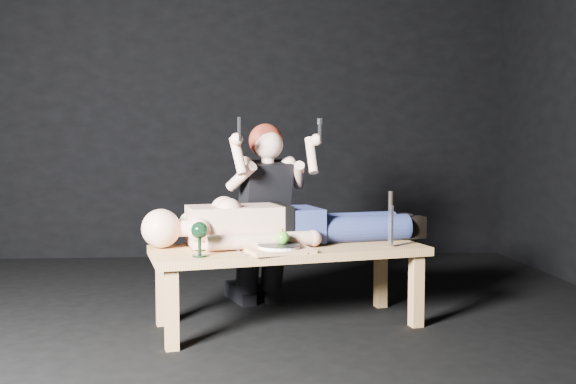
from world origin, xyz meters
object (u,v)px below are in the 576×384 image
at_px(serving_tray, 279,250).
at_px(kneeling_woman, 261,213).
at_px(goblet, 200,239).
at_px(lying_man, 290,219).
at_px(carving_knife, 391,219).
at_px(table, 289,286).

bearing_deg(serving_tray, kneeling_woman, 96.71).
relative_size(kneeling_woman, goblet, 6.66).
bearing_deg(lying_man, carving_knife, -33.05).
bearing_deg(goblet, kneeling_woman, 67.09).
bearing_deg(table, carving_knife, -18.97).
distance_m(table, serving_tray, 0.30).
distance_m(serving_tray, goblet, 0.43).
bearing_deg(serving_tray, table, 70.90).
distance_m(table, lying_man, 0.39).
xyz_separation_m(serving_tray, goblet, (-0.41, -0.11, 0.08)).
bearing_deg(table, kneeling_woman, 93.15).
xyz_separation_m(kneeling_woman, serving_tray, (0.08, -0.66, -0.13)).
bearing_deg(table, lying_man, 70.47).
relative_size(table, serving_tray, 4.52).
xyz_separation_m(serving_tray, carving_knife, (0.63, 0.13, 0.14)).
xyz_separation_m(table, lying_man, (0.02, 0.14, 0.36)).
bearing_deg(carving_knife, serving_tray, 178.19).
distance_m(lying_man, serving_tray, 0.36).
xyz_separation_m(lying_man, carving_knife, (0.55, -0.20, 0.02)).
height_order(lying_man, serving_tray, lying_man).
relative_size(goblet, carving_knife, 0.57).
distance_m(lying_man, carving_knife, 0.58).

